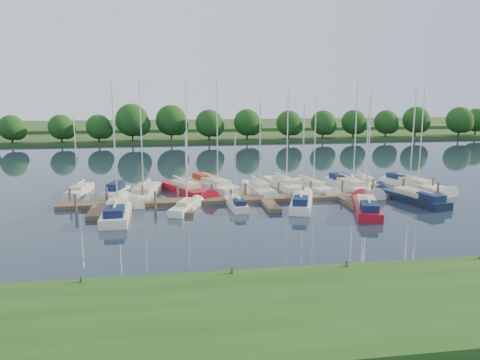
{
  "coord_description": "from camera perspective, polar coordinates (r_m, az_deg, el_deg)",
  "views": [
    {
      "loc": [
        -9.37,
        -36.86,
        10.95
      ],
      "look_at": [
        -2.51,
        8.0,
        2.2
      ],
      "focal_mm": 35.0,
      "sensor_mm": 36.0,
      "label": 1
    }
  ],
  "objects": [
    {
      "name": "dock",
      "position": [
        46.41,
        3.19,
        -2.5
      ],
      "size": [
        40.0,
        6.0,
        0.4
      ],
      "color": "#4B392A",
      "rests_on": "ground"
    },
    {
      "name": "distant_hill",
      "position": [
        137.57,
        -4.8,
        6.6
      ],
      "size": [
        220.0,
        40.0,
        1.4
      ],
      "primitive_type": "cube",
      "color": "#355726",
      "rests_on": "ground"
    },
    {
      "name": "sailboat_s_3",
      "position": [
        44.92,
        7.52,
        -2.83
      ],
      "size": [
        3.96,
        7.81,
        10.23
      ],
      "rotation": [
        0.0,
        0.0,
        -0.34
      ],
      "color": "silver",
      "rests_on": "ground"
    },
    {
      "name": "near_bank",
      "position": [
        25.25,
        14.46,
        -14.53
      ],
      "size": [
        90.0,
        10.0,
        0.5
      ],
      "primitive_type": "cube",
      "color": "#1B4614",
      "rests_on": "ground"
    },
    {
      "name": "treeline",
      "position": [
        99.35,
        -2.96,
        6.91
      ],
      "size": [
        146.61,
        9.86,
        8.11
      ],
      "color": "#38281C",
      "rests_on": "ground"
    },
    {
      "name": "sailboat_s_0",
      "position": [
        42.73,
        -14.72,
        -3.83
      ],
      "size": [
        2.34,
        9.43,
        12.1
      ],
      "rotation": [
        0.0,
        0.0,
        0.01
      ],
      "color": "silver",
      "rests_on": "ground"
    },
    {
      "name": "sailboat_n_6",
      "position": [
        53.12,
        5.56,
        -0.73
      ],
      "size": [
        3.61,
        9.07,
        11.45
      ],
      "rotation": [
        0.0,
        0.0,
        3.34
      ],
      "color": "silver",
      "rests_on": "ground"
    },
    {
      "name": "far_shore",
      "position": [
        112.76,
        -3.91,
        5.47
      ],
      "size": [
        180.0,
        30.0,
        0.6
      ],
      "primitive_type": "cube",
      "color": "#28461B",
      "rests_on": "ground"
    },
    {
      "name": "sailboat_n_8",
      "position": [
        53.45,
        13.36,
        -0.84
      ],
      "size": [
        3.28,
        9.79,
        12.32
      ],
      "rotation": [
        0.0,
        0.0,
        3.26
      ],
      "color": "silver",
      "rests_on": "ground"
    },
    {
      "name": "sailboat_n_2",
      "position": [
        49.52,
        -11.6,
        -1.76
      ],
      "size": [
        3.62,
        9.77,
        12.23
      ],
      "rotation": [
        0.0,
        0.0,
        2.97
      ],
      "color": "silver",
      "rests_on": "ground"
    },
    {
      "name": "sailboat_s_5",
      "position": [
        49.58,
        20.23,
        -2.13
      ],
      "size": [
        3.92,
        9.17,
        11.62
      ],
      "rotation": [
        0.0,
        0.0,
        0.24
      ],
      "color": "#0E1B31",
      "rests_on": "ground"
    },
    {
      "name": "ground",
      "position": [
        39.58,
        5.37,
        -5.2
      ],
      "size": [
        260.0,
        260.0,
        0.0
      ],
      "primitive_type": "plane",
      "color": "#17202F",
      "rests_on": "ground"
    },
    {
      "name": "sailboat_n_5",
      "position": [
        50.61,
        2.34,
        -1.26
      ],
      "size": [
        2.69,
        8.21,
        10.55
      ],
      "rotation": [
        0.0,
        0.0,
        3.25
      ],
      "color": "silver",
      "rests_on": "ground"
    },
    {
      "name": "sailboat_n_0",
      "position": [
        52.89,
        -19.02,
        -1.34
      ],
      "size": [
        2.22,
        6.76,
        8.64
      ],
      "rotation": [
        0.0,
        0.0,
        3.03
      ],
      "color": "silver",
      "rests_on": "ground"
    },
    {
      "name": "sailboat_n_3",
      "position": [
        50.78,
        -6.53,
        -1.29
      ],
      "size": [
        5.71,
        9.23,
        12.15
      ],
      "rotation": [
        0.0,
        0.0,
        3.6
      ],
      "color": "maroon",
      "rests_on": "ground"
    },
    {
      "name": "sailboat_s_2",
      "position": [
        44.21,
        -0.48,
        -3.0
      ],
      "size": [
        1.68,
        5.56,
        7.3
      ],
      "rotation": [
        0.0,
        0.0,
        0.08
      ],
      "color": "silver",
      "rests_on": "ground"
    },
    {
      "name": "sailboat_n_9",
      "position": [
        56.2,
        14.91,
        -0.41
      ],
      "size": [
        2.25,
        7.74,
        9.93
      ],
      "rotation": [
        0.0,
        0.0,
        3.08
      ],
      "color": "silver",
      "rests_on": "ground"
    },
    {
      "name": "motorboat",
      "position": [
        51.02,
        -14.92,
        -1.45
      ],
      "size": [
        2.66,
        5.27,
        1.72
      ],
      "rotation": [
        0.0,
        0.0,
        2.86
      ],
      "color": "silver",
      "rests_on": "ground"
    },
    {
      "name": "sailboat_s_4",
      "position": [
        44.3,
        15.14,
        -3.33
      ],
      "size": [
        4.23,
        8.7,
        11.2
      ],
      "rotation": [
        0.0,
        0.0,
        -0.31
      ],
      "color": "maroon",
      "rests_on": "ground"
    },
    {
      "name": "mooring_pilings",
      "position": [
        47.4,
        2.92,
        -1.71
      ],
      "size": [
        38.24,
        2.84,
        2.0
      ],
      "color": "#473D33",
      "rests_on": "ground"
    },
    {
      "name": "sailboat_n_10",
      "position": [
        56.55,
        20.52,
        -0.62
      ],
      "size": [
        4.5,
        9.38,
        11.83
      ],
      "rotation": [
        0.0,
        0.0,
        3.45
      ],
      "color": "silver",
      "rests_on": "ground"
    },
    {
      "name": "sailboat_n_7",
      "position": [
        52.44,
        8.8,
        -0.96
      ],
      "size": [
        3.71,
        8.4,
        10.67
      ],
      "rotation": [
        0.0,
        0.0,
        3.4
      ],
      "color": "silver",
      "rests_on": "ground"
    },
    {
      "name": "sailboat_n_4",
      "position": [
        52.27,
        -3.0,
        -0.81
      ],
      "size": [
        5.76,
        9.61,
        12.53
      ],
      "rotation": [
        0.0,
        0.0,
        3.58
      ],
      "color": "silver",
      "rests_on": "ground"
    },
    {
      "name": "sailboat_s_1",
      "position": [
        43.49,
        -6.59,
        -3.37
      ],
      "size": [
        3.27,
        5.71,
        7.64
      ],
      "rotation": [
        0.0,
        0.0,
        -0.41
      ],
      "color": "silver",
      "rests_on": "ground"
    }
  ]
}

